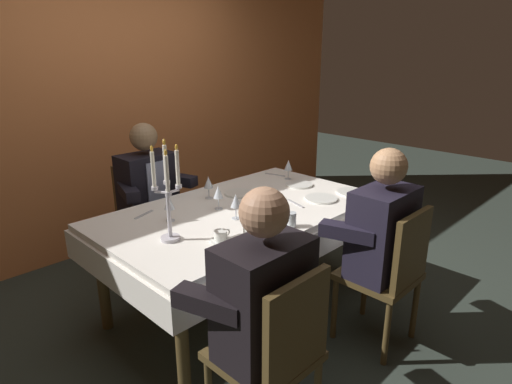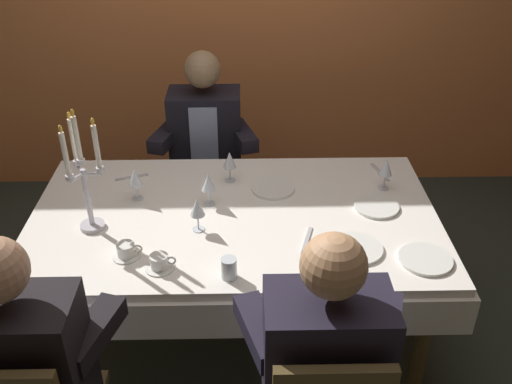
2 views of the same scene
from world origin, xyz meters
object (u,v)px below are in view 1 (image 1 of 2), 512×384
at_px(wine_glass_0, 169,204).
at_px(seated_diner_2, 383,232).
at_px(seated_diner_0, 265,299).
at_px(wine_glass_2, 288,166).
at_px(water_tumbler_0, 291,220).
at_px(dining_table, 241,224).
at_px(dinner_plate_2, 321,199).
at_px(dinner_plate_3, 239,193).
at_px(wine_glass_3, 208,183).
at_px(wine_glass_1, 218,193).
at_px(coffee_cup_1, 250,233).
at_px(seated_diner_1, 147,187).
at_px(dinner_plate_0, 299,185).
at_px(coffee_cup_0, 221,236).
at_px(wine_glass_4, 236,202).
at_px(dinner_plate_1, 352,192).
at_px(candelabra, 168,197).

distance_m(wine_glass_0, seated_diner_2, 1.31).
xyz_separation_m(seated_diner_0, seated_diner_2, (1.02, 0.00, 0.00)).
xyz_separation_m(wine_glass_2, water_tumbler_0, (-0.76, -0.67, -0.07)).
height_order(dining_table, dinner_plate_2, dinner_plate_2).
relative_size(dinner_plate_3, wine_glass_3, 1.34).
relative_size(dinner_plate_2, seated_diner_2, 0.19).
bearing_deg(dinner_plate_3, wine_glass_1, -157.24).
xyz_separation_m(coffee_cup_1, seated_diner_1, (0.12, 1.27, -0.03)).
height_order(wine_glass_3, seated_diner_0, seated_diner_0).
height_order(wine_glass_0, wine_glass_1, same).
height_order(dinner_plate_0, water_tumbler_0, water_tumbler_0).
xyz_separation_m(dinner_plate_0, coffee_cup_1, (-0.98, -0.43, 0.02)).
relative_size(wine_glass_0, coffee_cup_0, 1.24).
bearing_deg(seated_diner_0, seated_diner_2, 0.00).
relative_size(wine_glass_1, wine_glass_4, 1.00).
xyz_separation_m(dining_table, coffee_cup_0, (-0.45, -0.30, 0.15)).
xyz_separation_m(dinner_plate_0, wine_glass_3, (-0.70, 0.27, 0.11)).
xyz_separation_m(dinner_plate_0, seated_diner_1, (-0.86, 0.84, -0.01)).
xyz_separation_m(dinner_plate_1, seated_diner_2, (-0.48, -0.52, -0.01)).
xyz_separation_m(dinner_plate_2, wine_glass_0, (-1.00, 0.43, 0.11)).
bearing_deg(dining_table, dinner_plate_2, -28.32).
distance_m(dinner_plate_1, wine_glass_3, 1.07).
height_order(wine_glass_3, seated_diner_1, seated_diner_1).
bearing_deg(water_tumbler_0, seated_diner_0, -147.73).
relative_size(wine_glass_0, wine_glass_4, 1.00).
xyz_separation_m(wine_glass_0, seated_diner_0, (-0.23, -1.03, -0.12)).
bearing_deg(dinner_plate_0, dinner_plate_2, -115.23).
height_order(candelabra, water_tumbler_0, candelabra).
bearing_deg(wine_glass_2, coffee_cup_0, -156.18).
height_order(seated_diner_0, seated_diner_1, same).
bearing_deg(dinner_plate_3, coffee_cup_0, -140.30).
height_order(dinner_plate_3, seated_diner_0, seated_diner_0).
xyz_separation_m(candelabra, dinner_plate_1, (1.44, -0.27, -0.25)).
height_order(dining_table, coffee_cup_0, coffee_cup_0).
xyz_separation_m(candelabra, dinner_plate_0, (1.31, 0.14, -0.25)).
distance_m(wine_glass_0, water_tumbler_0, 0.76).
bearing_deg(dinner_plate_3, seated_diner_0, -128.79).
bearing_deg(coffee_cup_1, seated_diner_2, -38.95).
bearing_deg(dinner_plate_1, water_tumbler_0, -173.69).
height_order(wine_glass_1, wine_glass_3, same).
bearing_deg(dinner_plate_2, seated_diner_2, -108.68).
height_order(water_tumbler_0, seated_diner_1, seated_diner_1).
distance_m(dinner_plate_2, coffee_cup_1, 0.83).
relative_size(dinner_plate_1, coffee_cup_1, 1.70).
bearing_deg(dinner_plate_0, candelabra, -174.03).
height_order(dinner_plate_3, wine_glass_1, wine_glass_1).
xyz_separation_m(dinner_plate_0, wine_glass_0, (-1.15, 0.10, 0.11)).
relative_size(dinner_plate_1, coffee_cup_0, 1.70).
height_order(wine_glass_1, coffee_cup_1, wine_glass_1).
xyz_separation_m(candelabra, coffee_cup_0, (0.19, -0.21, -0.23)).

